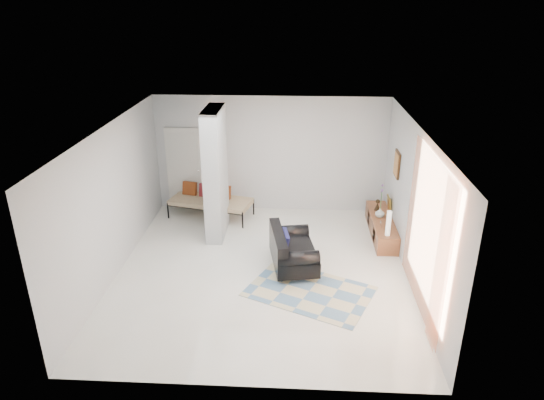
{
  "coord_description": "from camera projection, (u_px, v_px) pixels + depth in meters",
  "views": [
    {
      "loc": [
        0.63,
        -8.04,
        4.89
      ],
      "look_at": [
        0.16,
        0.6,
        1.24
      ],
      "focal_mm": 32.0,
      "sensor_mm": 36.0,
      "label": 1
    }
  ],
  "objects": [
    {
      "name": "curtain",
      "position": [
        426.0,
        234.0,
        7.58
      ],
      "size": [
        0.0,
        2.55,
        2.55
      ],
      "primitive_type": "plane",
      "rotation": [
        1.57,
        0.0,
        1.57
      ],
      "color": "#FF7C43",
      "rests_on": "wall_right"
    },
    {
      "name": "wall_back",
      "position": [
        271.0,
        155.0,
        11.55
      ],
      "size": [
        6.0,
        0.0,
        6.0
      ],
      "primitive_type": "plane",
      "rotation": [
        1.57,
        0.0,
        0.0
      ],
      "color": "silver",
      "rests_on": "ground"
    },
    {
      "name": "wall_right",
      "position": [
        415.0,
        208.0,
        8.65
      ],
      "size": [
        0.0,
        6.0,
        6.0
      ],
      "primitive_type": "plane",
      "rotation": [
        1.57,
        0.0,
        -1.57
      ],
      "color": "silver",
      "rests_on": "ground"
    },
    {
      "name": "cylinder_lamp",
      "position": [
        388.0,
        223.0,
        9.76
      ],
      "size": [
        0.1,
        0.1,
        0.53
      ],
      "primitive_type": "cylinder",
      "color": "white",
      "rests_on": "media_console"
    },
    {
      "name": "vase",
      "position": [
        380.0,
        213.0,
        10.62
      ],
      "size": [
        0.23,
        0.23,
        0.21
      ],
      "primitive_type": "imported",
      "rotation": [
        0.0,
        0.0,
        0.15
      ],
      "color": "silver",
      "rests_on": "media_console"
    },
    {
      "name": "bronze_figurine",
      "position": [
        377.0,
        205.0,
        10.96
      ],
      "size": [
        0.14,
        0.14,
        0.26
      ],
      "primitive_type": null,
      "rotation": [
        0.0,
        0.0,
        -0.09
      ],
      "color": "black",
      "rests_on": "media_console"
    },
    {
      "name": "wall_left",
      "position": [
        113.0,
        201.0,
        8.93
      ],
      "size": [
        0.0,
        6.0,
        6.0
      ],
      "primitive_type": "plane",
      "rotation": [
        1.57,
        0.0,
        1.57
      ],
      "color": "silver",
      "rests_on": "ground"
    },
    {
      "name": "wall_art",
      "position": [
        397.0,
        164.0,
        10.12
      ],
      "size": [
        0.04,
        0.45,
        0.55
      ],
      "primitive_type": "cube",
      "color": "#39220F",
      "rests_on": "wall_right"
    },
    {
      "name": "loveseat",
      "position": [
        291.0,
        250.0,
        9.35
      ],
      "size": [
        1.02,
        1.48,
        0.76
      ],
      "rotation": [
        0.0,
        0.0,
        0.17
      ],
      "color": "silver",
      "rests_on": "floor"
    },
    {
      "name": "hallway_door",
      "position": [
        185.0,
        169.0,
        11.76
      ],
      "size": [
        0.85,
        0.06,
        2.04
      ],
      "primitive_type": "cube",
      "color": "silver",
      "rests_on": "floor"
    },
    {
      "name": "wall_front",
      "position": [
        243.0,
        300.0,
        6.03
      ],
      "size": [
        6.0,
        0.0,
        6.0
      ],
      "primitive_type": "plane",
      "rotation": [
        -1.57,
        0.0,
        0.0
      ],
      "color": "silver",
      "rests_on": "ground"
    },
    {
      "name": "media_console",
      "position": [
        381.0,
        226.0,
        10.69
      ],
      "size": [
        0.45,
        1.98,
        0.8
      ],
      "color": "brown",
      "rests_on": "floor"
    },
    {
      "name": "area_rug",
      "position": [
        309.0,
        291.0,
        8.69
      ],
      "size": [
        2.51,
        2.17,
        0.01
      ],
      "primitive_type": "cube",
      "rotation": [
        0.0,
        0.0,
        -0.43
      ],
      "color": "#C1B994",
      "rests_on": "floor"
    },
    {
      "name": "daybed",
      "position": [
        210.0,
        200.0,
        11.52
      ],
      "size": [
        2.05,
        1.24,
        0.77
      ],
      "rotation": [
        0.0,
        0.0,
        -0.24
      ],
      "color": "black",
      "rests_on": "floor"
    },
    {
      "name": "floor",
      "position": [
        262.0,
        271.0,
        9.33
      ],
      "size": [
        6.0,
        6.0,
        0.0
      ],
      "primitive_type": "plane",
      "color": "beige",
      "rests_on": "ground"
    },
    {
      "name": "partition_column",
      "position": [
        216.0,
        174.0,
        10.32
      ],
      "size": [
        0.35,
        1.2,
        2.8
      ],
      "primitive_type": "cube",
      "color": "#B0B4B7",
      "rests_on": "floor"
    },
    {
      "name": "ceiling",
      "position": [
        261.0,
        129.0,
        8.24
      ],
      "size": [
        6.0,
        6.0,
        0.0
      ],
      "primitive_type": "plane",
      "rotation": [
        3.14,
        0.0,
        0.0
      ],
      "color": "white",
      "rests_on": "wall_back"
    }
  ]
}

